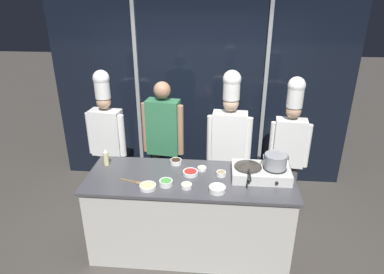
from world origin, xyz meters
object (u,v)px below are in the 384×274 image
(prep_bowl_chicken, at_px, (187,185))
(chef_head, at_px, (107,130))
(chef_sous, at_px, (229,135))
(prep_bowl_soy_glaze, at_px, (176,161))
(serving_spoon_slotted, at_px, (136,182))
(person_guest, at_px, (164,135))
(frying_pan, at_px, (248,164))
(prep_bowl_mushrooms, at_px, (221,173))
(prep_bowl_ginger, at_px, (148,186))
(prep_bowl_onion, at_px, (217,189))
(portable_stove, at_px, (261,172))
(chef_line, at_px, (290,139))
(prep_bowl_bell_pepper, at_px, (190,172))
(prep_bowl_noodles, at_px, (202,168))
(prep_bowl_scallions, at_px, (166,182))
(stock_pot, at_px, (276,161))
(squeeze_bottle_oil, at_px, (106,157))

(prep_bowl_chicken, distance_m, chef_head, 1.53)
(chef_sous, bearing_deg, prep_bowl_soy_glaze, 40.25)
(serving_spoon_slotted, distance_m, person_guest, 0.90)
(frying_pan, distance_m, prep_bowl_mushrooms, 0.30)
(prep_bowl_soy_glaze, bearing_deg, prep_bowl_ginger, -111.57)
(prep_bowl_mushrooms, relative_size, prep_bowl_onion, 0.62)
(portable_stove, bearing_deg, prep_bowl_soy_glaze, 166.59)
(prep_bowl_ginger, relative_size, chef_line, 0.09)
(prep_bowl_bell_pepper, xyz_separation_m, prep_bowl_noodles, (0.12, 0.10, -0.00))
(frying_pan, height_order, prep_bowl_soy_glaze, frying_pan)
(prep_bowl_mushrooms, distance_m, prep_bowl_noodles, 0.23)
(prep_bowl_noodles, distance_m, chef_sous, 0.65)
(frying_pan, bearing_deg, prep_bowl_mushrooms, 179.52)
(prep_bowl_onion, height_order, chef_line, chef_line)
(prep_bowl_chicken, xyz_separation_m, chef_head, (-1.13, 1.03, 0.12))
(prep_bowl_mushrooms, height_order, prep_bowl_onion, prep_bowl_onion)
(prep_bowl_mushrooms, bearing_deg, prep_bowl_ginger, -156.50)
(prep_bowl_soy_glaze, xyz_separation_m, person_guest, (-0.21, 0.44, 0.12))
(prep_bowl_bell_pepper, xyz_separation_m, prep_bowl_scallions, (-0.22, -0.24, 0.01))
(portable_stove, xyz_separation_m, prep_bowl_scallions, (-0.96, -0.24, -0.03))
(prep_bowl_scallions, bearing_deg, chef_sous, 54.91)
(stock_pot, height_order, prep_bowl_onion, stock_pot)
(squeeze_bottle_oil, height_order, chef_sous, chef_sous)
(prep_bowl_chicken, distance_m, prep_bowl_onion, 0.31)
(prep_bowl_chicken, relative_size, prep_bowl_onion, 0.66)
(portable_stove, distance_m, chef_head, 2.02)
(person_guest, bearing_deg, prep_bowl_bell_pepper, 127.55)
(person_guest, bearing_deg, frying_pan, 153.18)
(prep_bowl_bell_pepper, height_order, person_guest, person_guest)
(stock_pot, xyz_separation_m, person_guest, (-1.26, 0.66, -0.05))
(chef_head, bearing_deg, serving_spoon_slotted, 128.74)
(stock_pot, relative_size, prep_bowl_onion, 1.56)
(prep_bowl_soy_glaze, distance_m, prep_bowl_scallions, 0.46)
(squeeze_bottle_oil, xyz_separation_m, chef_line, (2.08, 0.55, 0.06))
(prep_bowl_bell_pepper, height_order, prep_bowl_noodles, prep_bowl_bell_pepper)
(prep_bowl_scallions, xyz_separation_m, serving_spoon_slotted, (-0.31, 0.02, -0.03))
(squeeze_bottle_oil, height_order, prep_bowl_scallions, squeeze_bottle_oil)
(prep_bowl_soy_glaze, xyz_separation_m, prep_bowl_chicken, (0.17, -0.48, -0.00))
(serving_spoon_slotted, bearing_deg, squeeze_bottle_oil, 140.30)
(prep_bowl_ginger, xyz_separation_m, chef_sous, (0.80, 0.97, 0.15))
(prep_bowl_mushrooms, height_order, chef_line, chef_line)
(prep_bowl_onion, height_order, serving_spoon_slotted, prep_bowl_onion)
(serving_spoon_slotted, bearing_deg, portable_stove, 9.76)
(stock_pot, height_order, chef_head, chef_head)
(prep_bowl_onion, bearing_deg, prep_bowl_mushrooms, 83.66)
(squeeze_bottle_oil, xyz_separation_m, person_guest, (0.56, 0.53, 0.05))
(prep_bowl_ginger, bearing_deg, prep_bowl_onion, 0.23)
(chef_head, bearing_deg, prep_bowl_scallions, 139.43)
(prep_bowl_scallions, bearing_deg, prep_bowl_soy_glaze, 84.89)
(portable_stove, relative_size, prep_bowl_chicken, 5.43)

